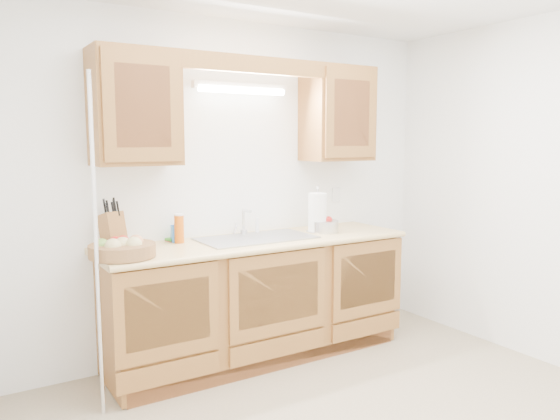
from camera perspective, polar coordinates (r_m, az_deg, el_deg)
room at (r=2.96m, az=8.95°, el=0.15°), size 3.52×3.50×2.50m
base_cabinets at (r=4.10m, az=-2.42°, el=-9.36°), size 2.20×0.60×0.86m
countertop at (r=3.98m, az=-2.35°, el=-3.33°), size 2.30×0.63×0.04m
upper_cabinet_left at (r=3.73m, az=-14.96°, el=10.29°), size 0.55×0.33×0.75m
upper_cabinet_right at (r=4.50m, az=6.01°, el=9.93°), size 0.55×0.33×0.75m
valance at (r=3.95m, az=-2.48°, el=14.93°), size 2.20×0.05×0.12m
fluorescent_fixture at (r=4.14m, az=-4.04°, el=12.58°), size 0.76×0.08×0.08m
sink at (r=4.01m, az=-2.49°, el=-4.02°), size 0.84×0.46×0.36m
wire_shelf_pole at (r=3.30m, az=-18.63°, el=-3.81°), size 0.03×0.03×2.00m
outlet_plate at (r=4.72m, az=5.88°, el=1.61°), size 0.08×0.01×0.12m
fruit_basket at (r=3.49m, az=-16.17°, el=-3.88°), size 0.46×0.46×0.13m
knife_block at (r=3.74m, az=-17.07°, el=-2.07°), size 0.17×0.22×0.35m
orange_canister at (r=3.88m, az=-10.50°, el=-1.89°), size 0.07×0.07×0.21m
soap_bottle at (r=3.92m, az=-10.73°, el=-2.03°), size 0.09×0.09×0.17m
sponge at (r=3.98m, az=-10.96°, el=-3.04°), size 0.13×0.10×0.02m
paper_towel at (r=4.25m, az=3.92°, el=-0.31°), size 0.18×0.18×0.36m
apple_bowl at (r=4.29m, az=4.57°, el=-1.58°), size 0.26×0.26×0.12m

